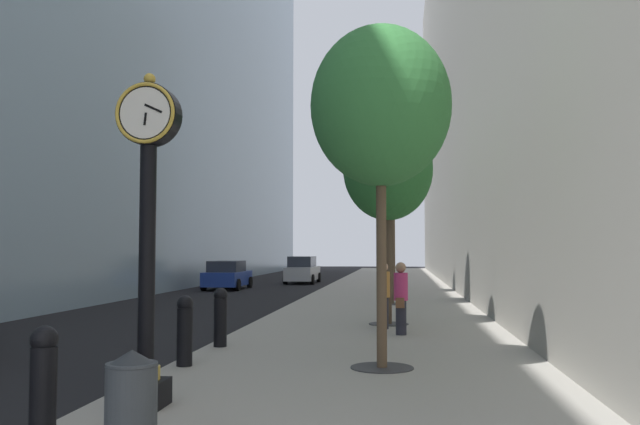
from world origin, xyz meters
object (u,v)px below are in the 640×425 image
(street_tree_mid_far, at_px, (391,160))
(car_silver_mid, at_px, (302,270))
(trash_bin, at_px, (131,401))
(street_tree_near, at_px, (381,107))
(pedestrian_by_clock, at_px, (383,293))
(street_tree_mid_near, at_px, (388,170))
(car_blue_far, at_px, (227,275))
(bollard_nearest, at_px, (43,381))
(street_tree_far, at_px, (393,190))
(bollard_third, at_px, (185,329))
(pedestrian_walking, at_px, (401,296))
(bollard_fourth, at_px, (220,316))
(street_clock, at_px, (147,221))

(street_tree_mid_far, height_order, car_silver_mid, street_tree_mid_far)
(street_tree_mid_far, relative_size, trash_bin, 6.65)
(street_tree_near, distance_m, trash_bin, 7.01)
(pedestrian_by_clock, bearing_deg, street_tree_mid_far, 89.19)
(street_tree_near, height_order, street_tree_mid_near, street_tree_near)
(trash_bin, relative_size, pedestrian_by_clock, 0.61)
(trash_bin, distance_m, pedestrian_by_clock, 11.15)
(trash_bin, bearing_deg, car_blue_far, 103.05)
(bollard_nearest, height_order, street_tree_far, street_tree_far)
(bollard_third, relative_size, trash_bin, 1.19)
(bollard_nearest, xyz_separation_m, pedestrian_walking, (3.83, 9.46, 0.28))
(trash_bin, bearing_deg, street_tree_mid_near, 78.77)
(bollard_nearest, xyz_separation_m, trash_bin, (1.11, -0.28, -0.11))
(bollard_fourth, distance_m, pedestrian_by_clock, 4.92)
(bollard_fourth, xyz_separation_m, street_tree_mid_far, (3.49, 11.45, 4.84))
(bollard_third, relative_size, car_silver_mid, 0.27)
(street_tree_near, height_order, trash_bin, street_tree_near)
(street_tree_near, height_order, car_blue_far, street_tree_near)
(bollard_fourth, relative_size, street_tree_far, 0.20)
(street_tree_mid_near, bearing_deg, bollard_third, -116.47)
(bollard_nearest, distance_m, car_blue_far, 29.51)
(car_silver_mid, bearing_deg, street_clock, -85.04)
(street_clock, bearing_deg, street_tree_far, 82.70)
(bollard_fourth, bearing_deg, bollard_nearest, -90.00)
(trash_bin, distance_m, pedestrian_walking, 10.12)
(bollard_third, xyz_separation_m, pedestrian_walking, (3.83, 4.76, 0.28))
(bollard_nearest, height_order, street_tree_mid_far, street_tree_mid_far)
(street_clock, height_order, bollard_third, street_clock)
(pedestrian_by_clock, xyz_separation_m, car_blue_far, (-9.05, 18.34, -0.29))
(bollard_fourth, relative_size, pedestrian_by_clock, 0.72)
(bollard_third, xyz_separation_m, car_blue_far, (-5.67, 24.26, -0.02))
(street_clock, bearing_deg, pedestrian_walking, 66.59)
(bollard_third, distance_m, street_tree_near, 5.27)
(bollard_fourth, bearing_deg, pedestrian_by_clock, 46.60)
(bollard_nearest, bearing_deg, car_silver_mid, 93.98)
(pedestrian_walking, height_order, pedestrian_by_clock, pedestrian_walking)
(street_clock, relative_size, pedestrian_walking, 2.54)
(street_tree_far, bearing_deg, car_silver_mid, 119.51)
(pedestrian_by_clock, bearing_deg, pedestrian_walking, -68.89)
(street_clock, distance_m, pedestrian_walking, 8.59)
(street_tree_far, bearing_deg, bollard_fourth, -100.82)
(bollard_fourth, height_order, trash_bin, bollard_fourth)
(street_tree_mid_near, bearing_deg, bollard_nearest, -106.59)
(street_tree_far, bearing_deg, car_blue_far, 158.21)
(bollard_nearest, xyz_separation_m, street_tree_near, (3.49, 4.91, 3.94))
(street_tree_near, height_order, car_silver_mid, street_tree_near)
(street_tree_near, distance_m, pedestrian_by_clock, 6.79)
(bollard_fourth, height_order, street_tree_far, street_tree_far)
(street_clock, xyz_separation_m, pedestrian_by_clock, (2.91, 8.93, -1.52))
(bollard_fourth, bearing_deg, street_tree_mid_near, 53.16)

